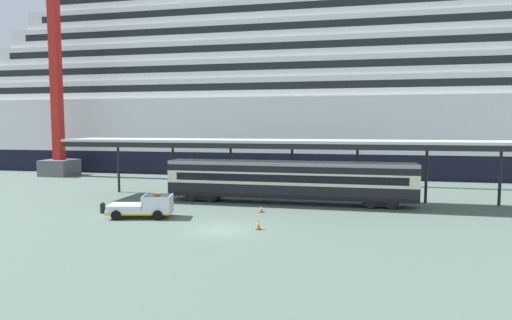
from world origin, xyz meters
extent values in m
plane|color=#53645A|center=(0.00, 0.00, 0.00)|extent=(400.00, 400.00, 0.00)
cube|color=black|center=(19.31, 44.34, 1.76)|extent=(163.42, 26.08, 3.53)
cube|color=silver|center=(19.31, 44.34, 7.65)|extent=(163.42, 26.08, 8.24)
cube|color=silver|center=(19.31, 44.34, 13.24)|extent=(150.35, 23.99, 2.96)
cube|color=black|center=(19.31, 32.39, 13.39)|extent=(143.81, 0.12, 1.06)
cube|color=silver|center=(19.31, 44.34, 16.20)|extent=(144.33, 23.03, 2.96)
cube|color=black|center=(19.31, 32.87, 16.35)|extent=(138.06, 0.12, 1.06)
cube|color=silver|center=(19.31, 44.34, 19.16)|extent=(138.32, 22.07, 2.96)
cube|color=black|center=(19.31, 33.35, 19.31)|extent=(132.30, 0.12, 1.06)
cube|color=silver|center=(19.31, 44.34, 22.12)|extent=(132.30, 21.11, 2.96)
cube|color=black|center=(19.31, 33.83, 22.26)|extent=(126.55, 0.12, 1.06)
cube|color=silver|center=(19.31, 44.34, 25.07)|extent=(126.29, 20.15, 2.96)
cube|color=silver|center=(3.61, 11.83, 6.07)|extent=(46.25, 5.75, 0.25)
cube|color=black|center=(3.61, 9.05, 5.70)|extent=(46.25, 0.20, 0.50)
cylinder|color=black|center=(-16.21, 14.31, 2.97)|extent=(0.28, 0.28, 5.95)
cylinder|color=black|center=(-9.61, 14.31, 2.97)|extent=(0.28, 0.28, 5.95)
cylinder|color=black|center=(-3.00, 14.31, 2.97)|extent=(0.28, 0.28, 5.95)
cylinder|color=black|center=(3.61, 14.31, 2.97)|extent=(0.28, 0.28, 5.95)
cylinder|color=black|center=(10.21, 14.31, 2.97)|extent=(0.28, 0.28, 5.95)
cylinder|color=black|center=(16.82, 14.31, 2.97)|extent=(0.28, 0.28, 5.95)
cylinder|color=black|center=(23.43, 14.31, 2.97)|extent=(0.28, 0.28, 5.95)
cube|color=black|center=(3.61, 11.33, 0.85)|extent=(23.91, 2.80, 0.40)
cube|color=black|center=(3.61, 11.33, 1.50)|extent=(23.91, 2.80, 0.90)
cube|color=beige|center=(3.61, 11.33, 2.55)|extent=(23.91, 2.80, 1.20)
cube|color=black|center=(3.61, 9.96, 2.60)|extent=(22.00, 0.08, 0.72)
cube|color=black|center=(3.61, 11.33, 3.45)|extent=(23.91, 2.80, 0.60)
cube|color=#A4A4A4|center=(3.61, 11.33, 3.93)|extent=(23.91, 2.69, 0.36)
cube|color=black|center=(-5.00, 11.33, 0.45)|extent=(3.20, 2.35, 0.50)
cylinder|color=black|center=(-5.90, 10.15, 0.42)|extent=(0.84, 0.12, 0.84)
cylinder|color=black|center=(-4.10, 10.15, 0.42)|extent=(0.84, 0.12, 0.84)
cube|color=black|center=(12.22, 11.33, 0.45)|extent=(3.20, 2.35, 0.50)
cylinder|color=black|center=(11.32, 10.15, 0.42)|extent=(0.84, 0.12, 0.84)
cylinder|color=black|center=(13.12, 10.15, 0.42)|extent=(0.84, 0.12, 0.84)
cube|color=white|center=(-7.65, 2.64, 0.58)|extent=(5.51, 3.08, 0.36)
cube|color=#F2B20C|center=(-7.65, 2.64, 0.45)|extent=(5.51, 3.10, 0.12)
cube|color=white|center=(-6.22, 2.95, 1.31)|extent=(2.65, 2.37, 1.10)
cube|color=#19232D|center=(-6.22, 2.95, 1.66)|extent=(2.43, 2.25, 0.44)
cube|color=orange|center=(-6.22, 2.95, 1.94)|extent=(0.59, 0.32, 0.16)
cube|color=white|center=(-8.66, 2.41, 0.94)|extent=(3.26, 2.51, 0.36)
cylinder|color=black|center=(-6.24, 3.97, 0.40)|extent=(0.84, 0.42, 0.80)
cylinder|color=black|center=(-5.80, 2.02, 0.40)|extent=(0.84, 0.42, 0.80)
cylinder|color=black|center=(-9.49, 3.25, 0.40)|extent=(0.84, 0.42, 0.80)
cylinder|color=black|center=(-9.05, 1.30, 0.40)|extent=(0.84, 0.42, 0.80)
cube|color=black|center=(2.74, 0.69, 0.02)|extent=(0.36, 0.36, 0.04)
cone|color=#EA590F|center=(2.74, 0.69, 0.40)|extent=(0.30, 0.30, 0.72)
cylinder|color=white|center=(2.74, 0.69, 0.44)|extent=(0.17, 0.17, 0.10)
cube|color=black|center=(1.81, 6.67, 0.02)|extent=(0.36, 0.36, 0.04)
cone|color=#EA590F|center=(1.81, 6.67, 0.35)|extent=(0.30, 0.30, 0.61)
cylinder|color=white|center=(1.81, 6.67, 0.38)|extent=(0.17, 0.17, 0.09)
cube|color=#595960|center=(-33.29, 26.91, 1.20)|extent=(4.40, 4.40, 2.40)
cube|color=red|center=(-33.29, 26.91, 20.00)|extent=(1.30, 1.30, 35.20)
cylinder|color=black|center=(-11.67, 3.58, 0.35)|extent=(0.44, 0.44, 0.70)
sphere|color=black|center=(-11.67, 3.58, 0.72)|extent=(0.48, 0.48, 0.48)
camera|label=1|loc=(8.61, -28.81, 7.65)|focal=29.28mm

